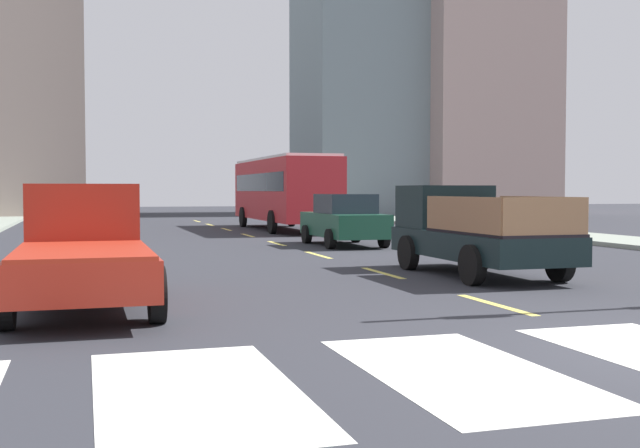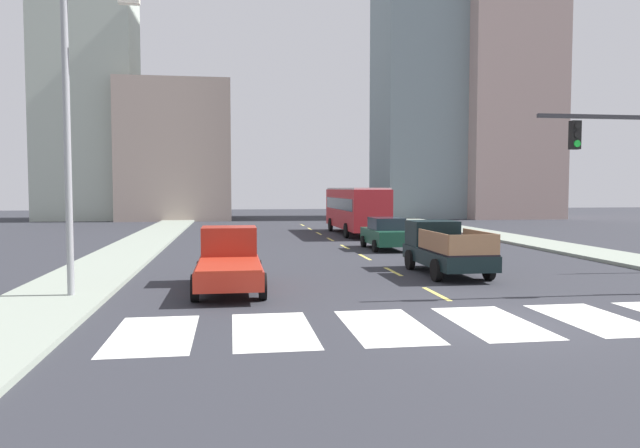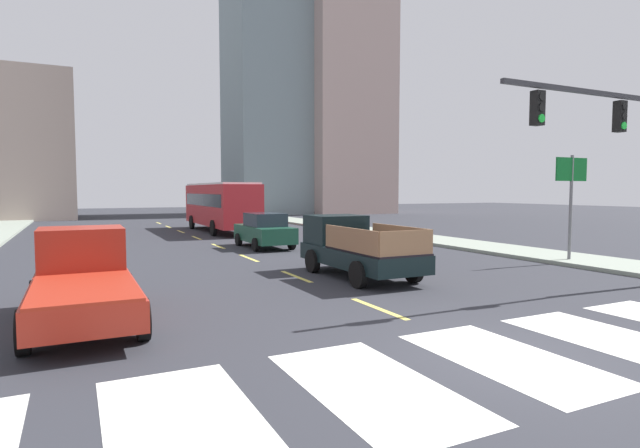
{
  "view_description": "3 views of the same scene",
  "coord_description": "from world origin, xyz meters",
  "views": [
    {
      "loc": [
        -6.34,
        -7.15,
        1.86
      ],
      "look_at": [
        -0.21,
        13.11,
        0.93
      ],
      "focal_mm": 43.68,
      "sensor_mm": 36.0,
      "label": 1
    },
    {
      "loc": [
        -6.3,
        -13.57,
        3.28
      ],
      "look_at": [
        -1.71,
        17.04,
        1.42
      ],
      "focal_mm": 33.36,
      "sensor_mm": 36.0,
      "label": 2
    },
    {
      "loc": [
        -6.49,
        -6.06,
        2.84
      ],
      "look_at": [
        -0.15,
        6.89,
        1.87
      ],
      "focal_mm": 28.15,
      "sensor_mm": 36.0,
      "label": 3
    }
  ],
  "objects": [
    {
      "name": "crosswalk_stripe_2",
      "position": [
        -2.69,
        0.0,
        0.0
      ],
      "size": [
        1.84,
        3.73,
        0.01
      ],
      "primitive_type": "cube",
      "color": "silver",
      "rests_on": "ground"
    },
    {
      "name": "lane_dash_1",
      "position": [
        0.0,
        9.0,
        0.0
      ],
      "size": [
        0.16,
        2.4,
        0.01
      ],
      "primitive_type": "cube",
      "color": "#D8C856",
      "rests_on": "ground"
    },
    {
      "name": "sidewalk_left",
      "position": [
        -11.46,
        18.0,
        0.07
      ],
      "size": [
        3.11,
        110.0,
        0.15
      ],
      "primitive_type": "cube",
      "color": "gray",
      "rests_on": "ground"
    },
    {
      "name": "sidewalk_right",
      "position": [
        11.46,
        18.0,
        0.07
      ],
      "size": [
        3.11,
        110.0,
        0.15
      ],
      "primitive_type": "cube",
      "color": "gray",
      "rests_on": "ground"
    },
    {
      "name": "city_bus",
      "position": [
        2.46,
        27.75,
        1.95
      ],
      "size": [
        2.72,
        10.8,
        3.32
      ],
      "rotation": [
        0.0,
        0.0,
        -0.04
      ],
      "color": "#B02127",
      "rests_on": "ground"
    },
    {
      "name": "lane_dash_5",
      "position": [
        0.0,
        29.0,
        0.0
      ],
      "size": [
        0.16,
        2.4,
        0.01
      ],
      "primitive_type": "cube",
      "color": "#D8C856",
      "rests_on": "ground"
    },
    {
      "name": "lane_dash_0",
      "position": [
        0.0,
        4.0,
        0.0
      ],
      "size": [
        0.16,
        2.4,
        0.01
      ],
      "primitive_type": "cube",
      "color": "#D8C856",
      "rests_on": "ground"
    },
    {
      "name": "ground_plane",
      "position": [
        0.0,
        0.0,
        0.0
      ],
      "size": [
        160.0,
        160.0,
        0.0
      ],
      "primitive_type": "plane",
      "color": "#2C2D33"
    },
    {
      "name": "sedan_near_right",
      "position": [
        1.91,
        17.35,
        0.86
      ],
      "size": [
        2.02,
        4.4,
        1.72
      ],
      "rotation": [
        0.0,
        0.0,
        0.05
      ],
      "color": "#194733",
      "rests_on": "ground"
    },
    {
      "name": "crosswalk_stripe_3",
      "position": [
        0.0,
        0.0,
        0.0
      ],
      "size": [
        1.84,
        3.73,
        0.01
      ],
      "primitive_type": "cube",
      "color": "silver",
      "rests_on": "ground"
    },
    {
      "name": "lane_dash_2",
      "position": [
        0.0,
        14.0,
        0.0
      ],
      "size": [
        0.16,
        2.4,
        0.01
      ],
      "primitive_type": "cube",
      "color": "#D8C856",
      "rests_on": "ground"
    },
    {
      "name": "streetlight_left",
      "position": [
        -10.81,
        4.62,
        4.97
      ],
      "size": [
        2.2,
        0.28,
        9.0
      ],
      "color": "gray",
      "rests_on": "ground"
    },
    {
      "name": "crosswalk_stripe_0",
      "position": [
        -8.06,
        0.0,
        0.0
      ],
      "size": [
        1.84,
        3.73,
        0.01
      ],
      "primitive_type": "cube",
      "color": "silver",
      "rests_on": "ground"
    },
    {
      "name": "pickup_stakebed",
      "position": [
        1.82,
        8.38,
        0.94
      ],
      "size": [
        2.18,
        5.2,
        1.96
      ],
      "rotation": [
        0.0,
        0.0,
        0.05
      ],
      "color": "black",
      "rests_on": "ground"
    },
    {
      "name": "lane_dash_6",
      "position": [
        0.0,
        34.0,
        0.0
      ],
      "size": [
        0.16,
        2.4,
        0.01
      ],
      "primitive_type": "cube",
      "color": "#D8C856",
      "rests_on": "ground"
    },
    {
      "name": "lane_dash_3",
      "position": [
        0.0,
        19.0,
        0.0
      ],
      "size": [
        0.16,
        2.4,
        0.01
      ],
      "primitive_type": "cube",
      "color": "#D8C856",
      "rests_on": "ground"
    },
    {
      "name": "pickup_dark",
      "position": [
        -6.38,
        5.87,
        0.92
      ],
      "size": [
        2.18,
        5.2,
        1.96
      ],
      "rotation": [
        0.0,
        0.0,
        0.05
      ],
      "color": "maroon",
      "rests_on": "ground"
    },
    {
      "name": "block_mid_left",
      "position": [
        -20.99,
        51.85,
        12.96
      ],
      "size": [
        9.7,
        7.78,
        25.93
      ],
      "primitive_type": "cube",
      "color": "#A9B5A7",
      "rests_on": "ground"
    },
    {
      "name": "block_mid_right",
      "position": [
        14.87,
        51.65,
        16.98
      ],
      "size": [
        9.35,
        9.46,
        33.96
      ],
      "primitive_type": "cube",
      "color": "gray",
      "rests_on": "ground"
    },
    {
      "name": "crosswalk_stripe_1",
      "position": [
        -5.37,
        0.0,
        0.0
      ],
      "size": [
        1.84,
        3.73,
        0.01
      ],
      "primitive_type": "cube",
      "color": "silver",
      "rests_on": "ground"
    },
    {
      "name": "lane_dash_4",
      "position": [
        0.0,
        24.0,
        0.0
      ],
      "size": [
        0.16,
        2.4,
        0.01
      ],
      "primitive_type": "cube",
      "color": "#D8C856",
      "rests_on": "ground"
    },
    {
      "name": "crosswalk_stripe_4",
      "position": [
        2.69,
        0.0,
        0.0
      ],
      "size": [
        1.84,
        3.73,
        0.01
      ],
      "primitive_type": "cube",
      "color": "silver",
      "rests_on": "ground"
    },
    {
      "name": "lane_dash_7",
      "position": [
        0.0,
        39.0,
        0.0
      ],
      "size": [
        0.16,
        2.4,
        0.01
      ],
      "primitive_type": "cube",
      "color": "#D8C856",
      "rests_on": "ground"
    },
    {
      "name": "block_low_left",
      "position": [
        -11.94,
        51.06,
        7.1
      ],
      "size": [
        11.35,
        9.6,
        14.2
      ],
      "primitive_type": "cube",
      "color": "#AE998C",
      "rests_on": "ground"
    }
  ]
}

